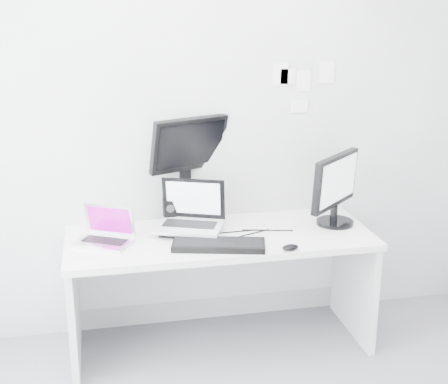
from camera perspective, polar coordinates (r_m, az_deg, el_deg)
The scene contains 14 objects.
back_wall at distance 3.85m, azimuth -1.42°, elevation 6.56°, with size 3.60×3.60×0.00m, color silver.
desk at distance 3.83m, azimuth -0.36°, elevation -9.06°, with size 1.80×0.70×0.73m, color white.
macbook at distance 3.57m, azimuth -11.05°, elevation -3.05°, with size 0.30×0.23×0.23m, color #BAB9BE.
speaker at distance 3.86m, azimuth -4.99°, elevation -1.79°, with size 0.08×0.08×0.16m, color black.
dell_laptop at distance 3.66m, azimuth -3.23°, elevation -1.48°, with size 0.38×0.30×0.32m, color silver.
rear_monitor at distance 3.85m, azimuth -3.36°, elevation 2.25°, with size 0.50×0.18×0.68m, color black.
samsung_monitor at distance 3.85m, azimuth 10.28°, elevation 0.29°, with size 0.50×0.23×0.46m, color black.
keyboard at distance 3.49m, azimuth -0.49°, elevation -4.87°, with size 0.52×0.18×0.03m, color black.
mouse at distance 3.48m, azimuth 6.09°, elevation -5.07°, with size 0.10×0.06×0.03m, color black.
wall_note_0 at distance 3.91m, azimuth 5.19°, elevation 10.66°, with size 0.10×0.00×0.14m, color white.
wall_note_1 at distance 3.96m, azimuth 7.28°, elevation 10.09°, with size 0.09×0.00×0.13m, color white.
wall_note_2 at distance 4.00m, azimuth 9.38°, elevation 10.80°, with size 0.10×0.00×0.14m, color white.
wall_note_3 at distance 3.97m, azimuth 6.92°, elevation 7.80°, with size 0.11×0.00×0.08m, color white.
wall_note_4 at distance 3.92m, azimuth 5.88°, elevation 10.48°, with size 0.10×0.00×0.09m, color white.
Camera 1 is at (-0.68, -2.12, 2.05)m, focal length 49.90 mm.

